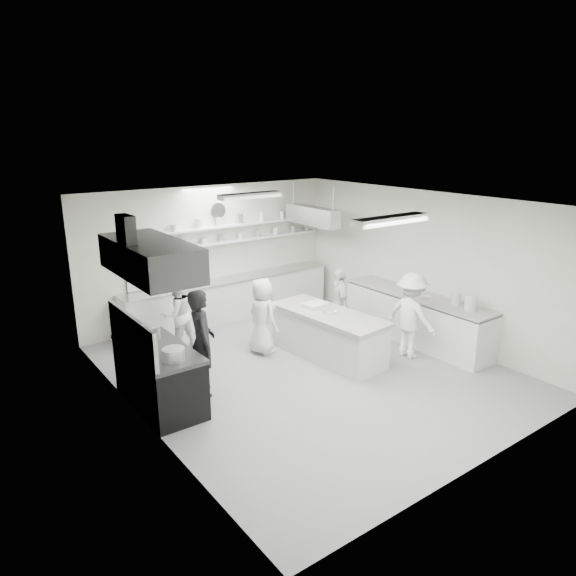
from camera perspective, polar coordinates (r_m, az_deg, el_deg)
floor at (r=9.54m, az=2.10°, el=-8.94°), size 6.00×7.00×0.02m
ceiling at (r=8.68m, az=2.31°, el=9.37°), size 6.00×7.00×0.02m
wall_back at (r=11.85m, az=-8.39°, el=3.72°), size 6.00×0.04×3.00m
wall_front at (r=6.78m, az=21.02°, el=-7.09°), size 6.00×0.04×3.00m
wall_left at (r=7.60m, az=-15.89°, el=-4.06°), size 0.04×7.00×3.00m
wall_right at (r=11.05m, az=14.50°, el=2.43°), size 0.04×7.00×3.00m
stove at (r=8.48m, az=-13.76°, el=-9.41°), size 0.80×1.80×0.90m
exhaust_hood at (r=7.85m, az=-14.70°, el=3.18°), size 0.85×2.00×0.50m
back_counter at (r=12.00m, az=-6.24°, el=-1.18°), size 5.00×0.60×0.92m
shelf_lower at (r=12.02m, az=-5.19°, el=5.23°), size 4.20×0.26×0.04m
shelf_upper at (r=11.96m, az=-5.23°, el=6.87°), size 4.20×0.26×0.04m
pass_through_window at (r=11.31m, az=-14.14°, el=2.52°), size 1.30×0.04×1.00m
wall_clock at (r=11.73m, az=-7.62°, el=8.35°), size 0.32×0.05×0.32m
right_counter at (r=10.96m, az=13.75°, el=-3.26°), size 0.74×3.30×0.94m
pot_rack at (r=11.87m, az=2.63°, el=7.83°), size 0.30×1.60×0.40m
light_fixture_front at (r=7.38m, az=11.09°, el=7.27°), size 1.30×0.25×0.10m
light_fixture_rear at (r=10.15m, az=-4.13°, el=9.98°), size 1.30×0.25×0.10m
prep_island at (r=9.94m, az=4.37°, el=-5.20°), size 1.04×2.33×0.83m
stove_pot at (r=8.59m, az=-15.08°, el=-4.82°), size 0.42×0.42×0.27m
cook_stove at (r=8.52m, az=-9.33°, el=-5.86°), size 0.60×0.74×1.75m
cook_back at (r=10.40m, az=-11.93°, el=-2.78°), size 0.76×0.63×1.43m
cook_island_left at (r=10.02m, az=-2.82°, el=-3.05°), size 0.54×0.77×1.47m
cook_island_right at (r=10.81m, az=5.60°, el=-1.66°), size 0.71×0.93×1.46m
cook_right at (r=10.05m, az=13.22°, el=-2.94°), size 0.68×1.10×1.63m
bowl_island_a at (r=9.80m, az=4.59°, el=-2.74°), size 0.27×0.27×0.06m
bowl_island_b at (r=9.95m, az=3.15°, el=-2.41°), size 0.27×0.27×0.06m
bowl_right at (r=10.68m, az=14.56°, el=-1.03°), size 0.21×0.21×0.05m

